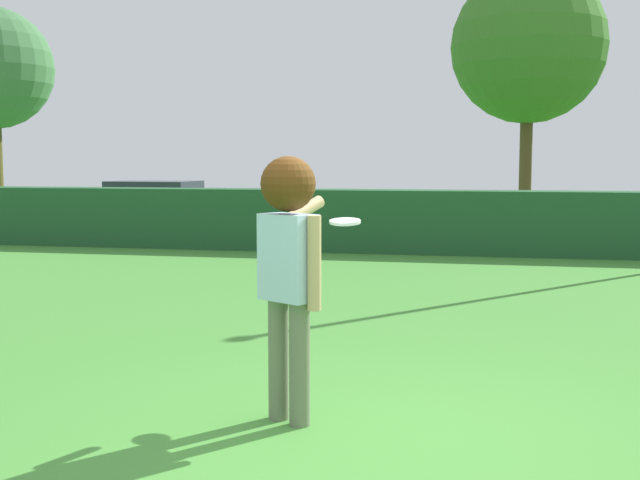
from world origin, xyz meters
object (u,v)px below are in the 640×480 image
at_px(frisbee, 345,222).
at_px(maple_tree, 528,47).
at_px(person, 289,250).
at_px(parked_car_green, 155,202).

relative_size(frisbee, maple_tree, 0.03).
bearing_deg(frisbee, person, -109.30).
bearing_deg(parked_car_green, frisbee, -61.17).
bearing_deg(frisbee, parked_car_green, 118.83).
height_order(frisbee, parked_car_green, frisbee).
height_order(parked_car_green, maple_tree, maple_tree).
distance_m(frisbee, parked_car_green, 16.01).
xyz_separation_m(person, maple_tree, (2.17, 17.39, 3.65)).
distance_m(person, frisbee, 0.76).
distance_m(frisbee, maple_tree, 17.15).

